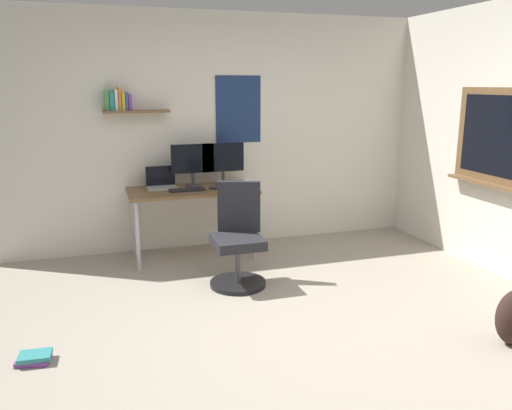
# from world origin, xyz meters

# --- Properties ---
(ground_plane) EXTENTS (5.20, 5.20, 0.00)m
(ground_plane) POSITION_xyz_m (0.00, 0.00, 0.00)
(ground_plane) COLOR #9E9384
(ground_plane) RESTS_ON ground
(wall_back) EXTENTS (5.00, 0.30, 2.60)m
(wall_back) POSITION_xyz_m (-0.01, 2.45, 1.30)
(wall_back) COLOR silver
(wall_back) RESTS_ON ground
(desk) EXTENTS (1.34, 0.66, 0.74)m
(desk) POSITION_xyz_m (-0.33, 2.04, 0.67)
(desk) COLOR brown
(desk) RESTS_ON ground
(office_chair) EXTENTS (0.53, 0.55, 0.95)m
(office_chair) POSITION_xyz_m (-0.07, 1.14, 0.41)
(office_chair) COLOR black
(office_chair) RESTS_ON ground
(laptop) EXTENTS (0.31, 0.21, 0.23)m
(laptop) POSITION_xyz_m (-0.63, 2.19, 0.80)
(laptop) COLOR #ADAFB5
(laptop) RESTS_ON desk
(monitor_primary) EXTENTS (0.46, 0.17, 0.46)m
(monitor_primary) POSITION_xyz_m (-0.29, 2.15, 1.01)
(monitor_primary) COLOR #38383D
(monitor_primary) RESTS_ON desk
(monitor_secondary) EXTENTS (0.46, 0.17, 0.46)m
(monitor_secondary) POSITION_xyz_m (0.04, 2.15, 1.01)
(monitor_secondary) COLOR #38383D
(monitor_secondary) RESTS_ON desk
(keyboard) EXTENTS (0.37, 0.13, 0.02)m
(keyboard) POSITION_xyz_m (-0.39, 1.96, 0.75)
(keyboard) COLOR black
(keyboard) RESTS_ON desk
(computer_mouse) EXTENTS (0.10, 0.06, 0.03)m
(computer_mouse) POSITION_xyz_m (-0.11, 1.96, 0.76)
(computer_mouse) COLOR #262628
(computer_mouse) RESTS_ON desk
(coffee_mug) EXTENTS (0.08, 0.08, 0.09)m
(coffee_mug) POSITION_xyz_m (0.24, 2.01, 0.79)
(coffee_mug) COLOR silver
(coffee_mug) RESTS_ON desk
(book_stack_on_floor) EXTENTS (0.24, 0.19, 0.06)m
(book_stack_on_floor) POSITION_xyz_m (-1.77, 0.18, 0.03)
(book_stack_on_floor) COLOR #7A3D99
(book_stack_on_floor) RESTS_ON ground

